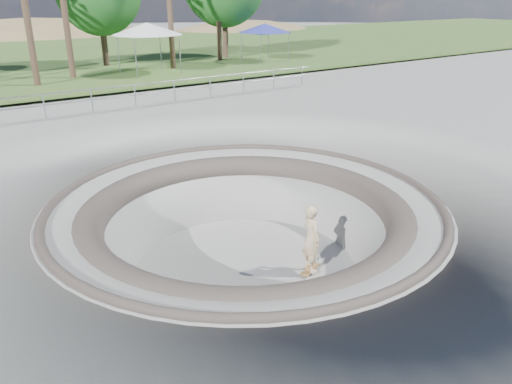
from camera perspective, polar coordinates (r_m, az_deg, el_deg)
ground at (r=12.99m, az=-1.19°, el=-1.19°), size 180.00×180.00×0.00m
skate_bowl at (r=13.81m, az=-1.13°, el=-8.19°), size 14.00×14.00×4.10m
grass_strip at (r=44.69m, az=-27.22°, el=13.27°), size 180.00×36.00×0.12m
distant_hills at (r=68.97m, az=-26.34°, el=9.50°), size 103.20×45.00×28.60m
safety_railing at (r=23.33m, az=-18.25°, el=9.91°), size 25.00×0.06×1.03m
skateboard at (r=13.62m, az=6.17°, el=-8.81°), size 0.82×0.51×0.08m
skater at (r=13.16m, az=6.34°, el=-5.26°), size 0.57×0.75×1.86m
canopy_white at (r=33.00m, az=-12.35°, el=17.74°), size 6.13×6.13×3.10m
canopy_blue at (r=38.58m, az=1.02°, el=18.22°), size 5.36×5.36×2.71m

